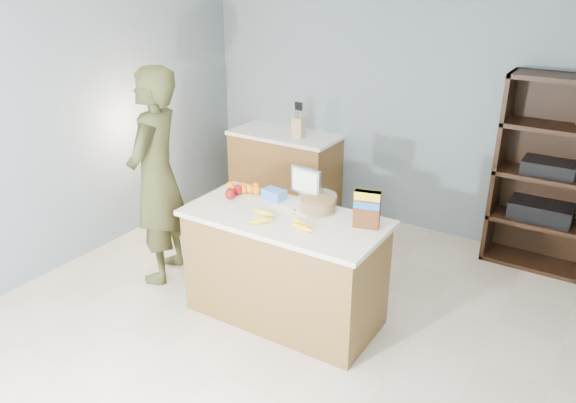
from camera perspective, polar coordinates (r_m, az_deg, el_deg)
The scene contains 15 objects.
floor at distance 4.51m, azimuth -2.43°, elevation -13.27°, with size 4.50×5.00×0.02m, color beige.
walls at distance 3.77m, azimuth -2.85°, elevation 7.34°, with size 4.52×5.02×2.51m.
counter_peninsula at distance 4.49m, azimuth -0.34°, elevation -7.08°, with size 1.56×0.76×0.90m.
back_cabinet at distance 6.52m, azimuth -0.29°, elevation 3.20°, with size 1.24×0.62×0.90m.
shelving_unit at distance 5.65m, azimuth 24.89°, elevation 2.21°, with size 0.90×0.40×1.80m.
person at distance 5.00m, azimuth -13.20°, elevation 2.42°, with size 0.70×0.46×1.92m, color #37391C.
knife_block at distance 6.19m, azimuth 1.07°, elevation 7.61°, with size 0.12×0.10×0.31m.
envelopes at distance 4.35m, azimuth 0.54°, elevation -0.95°, with size 0.42×0.21×0.00m.
bananas at distance 4.13m, azimuth -0.66°, elevation -1.99°, with size 0.58×0.26×0.04m.
apples at distance 4.61m, azimuth -5.63°, elevation 0.93°, with size 0.10×0.19×0.09m.
oranges at distance 4.70m, azimuth -4.38°, elevation 1.35°, with size 0.32×0.23×0.07m.
blue_carton at distance 4.56m, azimuth -1.42°, elevation 0.74°, with size 0.18×0.12×0.08m, color blue.
salad_bowl at distance 4.34m, azimuth 3.03°, elevation -0.20°, with size 0.30×0.30×0.13m.
tv at distance 4.47m, azimuth 1.85°, elevation 1.91°, with size 0.28×0.12×0.28m.
cereal_box at distance 4.06m, azimuth 8.04°, elevation -0.53°, with size 0.20×0.11×0.28m.
Camera 1 is at (2.08, -2.97, 2.68)m, focal length 35.00 mm.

